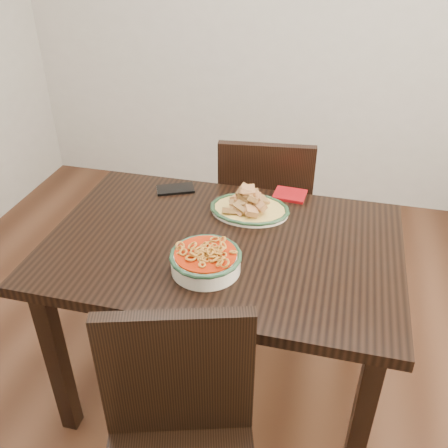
% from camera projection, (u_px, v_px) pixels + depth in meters
% --- Properties ---
extents(floor, '(3.50, 3.50, 0.00)m').
position_uv_depth(floor, '(222.00, 381.00, 2.17)').
color(floor, '#3A1F12').
rests_on(floor, ground).
extents(dining_table, '(1.23, 0.82, 0.75)m').
position_uv_depth(dining_table, '(223.00, 263.00, 1.80)').
color(dining_table, black).
rests_on(dining_table, ground).
extents(chair_far, '(0.46, 0.46, 0.89)m').
position_uv_depth(chair_far, '(265.00, 210.00, 2.41)').
color(chair_far, black).
rests_on(chair_far, ground).
extents(chair_near, '(0.52, 0.52, 0.89)m').
position_uv_depth(chair_near, '(179.00, 448.00, 1.36)').
color(chair_near, black).
rests_on(chair_near, ground).
extents(fish_plate, '(0.30, 0.23, 0.11)m').
position_uv_depth(fish_plate, '(250.00, 202.00, 1.89)').
color(fish_plate, '#F2E9CC').
rests_on(fish_plate, dining_table).
extents(noodle_bowl, '(0.23, 0.23, 0.08)m').
position_uv_depth(noodle_bowl, '(206.00, 259.00, 1.59)').
color(noodle_bowl, '#EEE3C9').
rests_on(noodle_bowl, dining_table).
extents(smartphone, '(0.17, 0.14, 0.01)m').
position_uv_depth(smartphone, '(175.00, 189.00, 2.06)').
color(smartphone, black).
rests_on(smartphone, dining_table).
extents(napkin, '(0.13, 0.11, 0.01)m').
position_uv_depth(napkin, '(290.00, 195.00, 2.02)').
color(napkin, maroon).
rests_on(napkin, dining_table).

